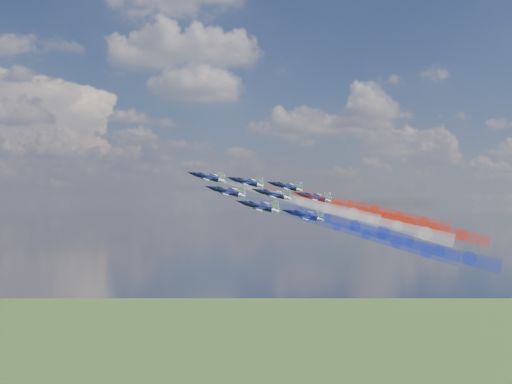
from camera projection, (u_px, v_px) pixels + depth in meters
name	position (u px, v px, depth m)	size (l,w,h in m)	color
jet_lead	(208.00, 177.00, 173.83)	(9.06, 11.33, 3.02)	black
trail_lead	(300.00, 201.00, 168.88)	(3.78, 42.70, 3.78)	white
jet_inner_left	(227.00, 192.00, 162.63)	(9.06, 11.33, 3.02)	black
trail_inner_left	(327.00, 218.00, 157.68)	(3.78, 42.70, 3.78)	#172CC4
jet_inner_right	(246.00, 182.00, 179.33)	(9.06, 11.33, 3.02)	black
trail_inner_right	(337.00, 205.00, 174.38)	(3.78, 42.70, 3.78)	red
jet_outer_left	(259.00, 207.00, 153.59)	(9.06, 11.33, 3.02)	black
trail_outer_left	(366.00, 235.00, 148.64)	(3.78, 42.70, 3.78)	#172CC4
jet_center_third	(273.00, 194.00, 169.01)	(9.06, 11.33, 3.02)	black
trail_center_third	(370.00, 219.00, 164.06)	(3.78, 42.70, 3.78)	white
jet_outer_right	(286.00, 187.00, 186.24)	(9.06, 11.33, 3.02)	black
trail_outer_right	(375.00, 209.00, 181.30)	(3.78, 42.70, 3.78)	red
jet_rear_left	(304.00, 216.00, 158.33)	(9.06, 11.33, 3.02)	black
trail_rear_left	(410.00, 243.00, 153.38)	(3.78, 42.70, 3.78)	#172CC4
jet_rear_right	(314.00, 197.00, 176.46)	(9.06, 11.33, 3.02)	black
trail_rear_right	(408.00, 221.00, 171.51)	(3.78, 42.70, 3.78)	red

